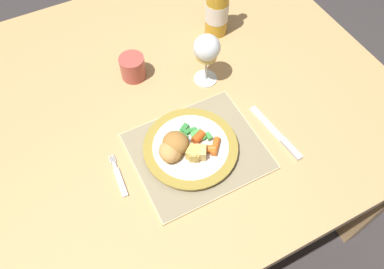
% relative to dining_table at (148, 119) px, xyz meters
% --- Properties ---
extents(ground_plane, '(6.00, 6.00, 0.00)m').
position_rel_dining_table_xyz_m(ground_plane, '(0.00, 0.00, -0.66)').
color(ground_plane, '#383333').
extents(dining_table, '(1.39, 1.06, 0.74)m').
position_rel_dining_table_xyz_m(dining_table, '(0.00, 0.00, 0.00)').
color(dining_table, tan).
rests_on(dining_table, ground).
extents(placemat, '(0.32, 0.28, 0.01)m').
position_rel_dining_table_xyz_m(placemat, '(0.05, -0.21, 0.08)').
color(placemat, '#CCB789').
rests_on(placemat, dining_table).
extents(dinner_plate, '(0.24, 0.24, 0.02)m').
position_rel_dining_table_xyz_m(dinner_plate, '(0.04, -0.20, 0.09)').
color(dinner_plate, silver).
rests_on(dinner_plate, placemat).
extents(breaded_croquettes, '(0.10, 0.09, 0.05)m').
position_rel_dining_table_xyz_m(breaded_croquettes, '(-0.01, -0.19, 0.12)').
color(breaded_croquettes, '#B77F3D').
rests_on(breaded_croquettes, dinner_plate).
extents(green_beans_pile, '(0.07, 0.08, 0.02)m').
position_rel_dining_table_xyz_m(green_beans_pile, '(0.06, -0.17, 0.11)').
color(green_beans_pile, green).
rests_on(green_beans_pile, dinner_plate).
extents(glazed_carrots, '(0.07, 0.08, 0.02)m').
position_rel_dining_table_xyz_m(glazed_carrots, '(0.07, -0.22, 0.11)').
color(glazed_carrots, orange).
rests_on(glazed_carrots, dinner_plate).
extents(fork, '(0.02, 0.12, 0.01)m').
position_rel_dining_table_xyz_m(fork, '(-0.15, -0.19, 0.08)').
color(fork, silver).
rests_on(fork, dining_table).
extents(table_knife, '(0.04, 0.20, 0.01)m').
position_rel_dining_table_xyz_m(table_knife, '(0.27, -0.27, 0.08)').
color(table_knife, silver).
rests_on(table_knife, dining_table).
extents(wine_glass, '(0.07, 0.07, 0.16)m').
position_rel_dining_table_xyz_m(wine_glass, '(0.19, 0.00, 0.19)').
color(wine_glass, silver).
rests_on(wine_glass, dining_table).
extents(bottle, '(0.07, 0.07, 0.28)m').
position_rel_dining_table_xyz_m(bottle, '(0.32, 0.16, 0.18)').
color(bottle, gold).
rests_on(bottle, dining_table).
extents(roast_potatoes, '(0.06, 0.05, 0.03)m').
position_rel_dining_table_xyz_m(roast_potatoes, '(0.04, -0.23, 0.12)').
color(roast_potatoes, gold).
rests_on(roast_potatoes, dinner_plate).
extents(drinking_cup, '(0.07, 0.07, 0.07)m').
position_rel_dining_table_xyz_m(drinking_cup, '(0.01, 0.11, 0.12)').
color(drinking_cup, '#B24C42').
rests_on(drinking_cup, dining_table).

